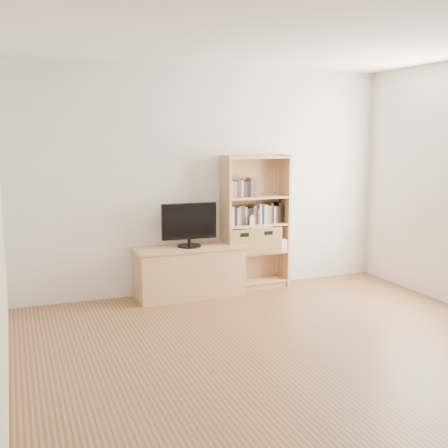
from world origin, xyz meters
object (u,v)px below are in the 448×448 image
basket_right (263,238)px  baby_monitor (252,221)px  tv_stand (190,273)px  bookshelf (256,222)px  basket_left (239,240)px  television (189,225)px  laptop (254,226)px

basket_right → baby_monitor: bearing=-155.3°
tv_stand → bookshelf: bookshelf is taller
bookshelf → basket_left: bearing=-178.8°
bookshelf → television: (-0.86, -0.08, 0.03)m
basket_left → basket_right: bearing=0.5°
bookshelf → laptop: size_ratio=4.49×
basket_left → laptop: (0.19, -0.01, 0.16)m
basket_right → tv_stand: bearing=-176.5°
baby_monitor → basket_right: baby_monitor is taller
basket_left → basket_right: (0.31, 0.01, 0.00)m
basket_left → laptop: 0.25m
television → baby_monitor: size_ratio=6.26×
bookshelf → laptop: 0.05m
laptop → baby_monitor: bearing=-123.0°
bookshelf → television: size_ratio=2.53×
tv_stand → basket_left: basket_left is taller
baby_monitor → tv_stand: bearing=-176.2°
baby_monitor → basket_right: 0.31m
bookshelf → laptop: (-0.02, -0.02, -0.04)m
television → basket_left: size_ratio=1.73×
bookshelf → tv_stand: bearing=-176.3°
television → tv_stand: bearing=0.0°
television → baby_monitor: 0.77m
tv_stand → baby_monitor: (0.77, -0.01, 0.55)m
laptop → tv_stand: bearing=-168.8°
bookshelf → basket_left: bookshelf is taller
tv_stand → basket_left: size_ratio=3.31×
tv_stand → television: (0.00, 0.00, 0.55)m
bookshelf → basket_left: (-0.21, -0.01, -0.20)m
television → baby_monitor: (0.77, -0.01, 0.00)m
tv_stand → television: bearing=0.0°
basket_left → television: bearing=-175.0°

